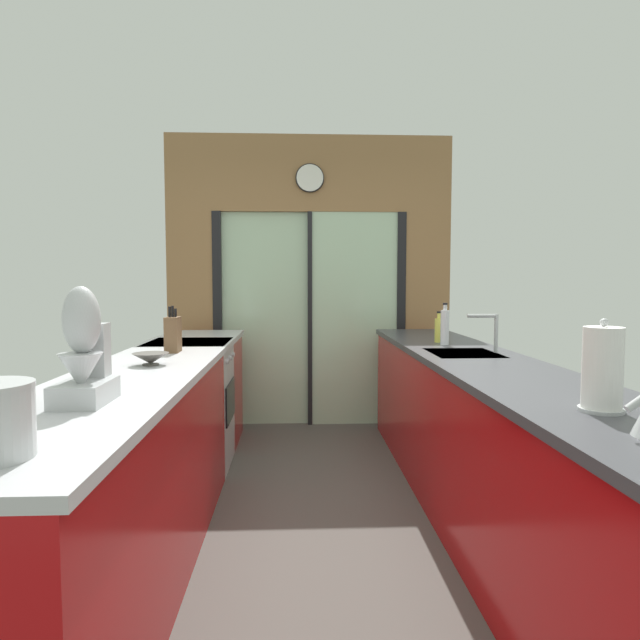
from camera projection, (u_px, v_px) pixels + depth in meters
name	position (u px, v px, depth m)	size (l,w,h in m)	color
ground_plane	(318.00, 500.00, 3.39)	(5.04, 7.60, 0.02)	#4C4742
back_wall_unit	(310.00, 263.00, 5.07)	(2.64, 0.12, 2.70)	olive
left_counter_run	(148.00, 451.00, 2.85)	(0.62, 3.80, 0.92)	#AD0C0F
right_counter_run	(479.00, 438.00, 3.10)	(0.62, 3.80, 0.92)	#AD0C0F
sink_faucet	(491.00, 327.00, 3.31)	(0.19, 0.02, 0.24)	#B7BABC
oven_range	(190.00, 405.00, 3.96)	(0.60, 0.60, 0.92)	#B7BABC
mixing_bowl	(151.00, 359.00, 2.82)	(0.19, 0.19, 0.06)	#514C47
knife_block	(173.00, 334.00, 3.34)	(0.08, 0.14, 0.29)	brown
stand_mixer	(84.00, 359.00, 1.93)	(0.17, 0.27, 0.42)	#B7BABC
soap_bottle_near	(445.00, 327.00, 3.73)	(0.06, 0.06, 0.29)	silver
soap_bottle_far	(439.00, 329.00, 3.88)	(0.06, 0.06, 0.22)	#D1CC4C
paper_towel_roll	(602.00, 370.00, 1.81)	(0.15, 0.15, 0.31)	#B7BABC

